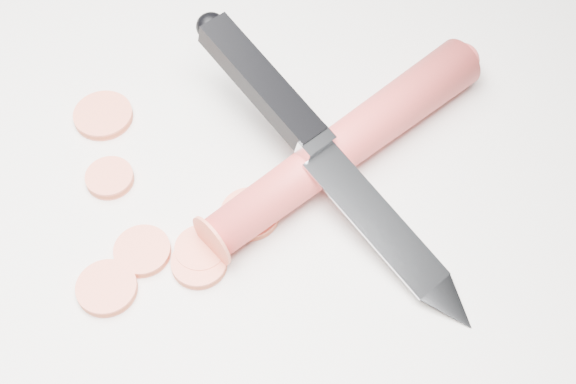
% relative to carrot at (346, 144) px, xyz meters
% --- Properties ---
extents(ground, '(2.40, 2.40, 0.00)m').
position_rel_carrot_xyz_m(ground, '(-0.08, -0.06, -0.02)').
color(ground, silver).
rests_on(ground, ground).
extents(carrot, '(0.12, 0.22, 0.03)m').
position_rel_carrot_xyz_m(carrot, '(0.00, 0.00, 0.00)').
color(carrot, red).
rests_on(carrot, ground).
extents(carrot_slice_0, '(0.04, 0.04, 0.01)m').
position_rel_carrot_xyz_m(carrot_slice_0, '(-0.09, -0.12, -0.01)').
color(carrot_slice_0, '#E46144').
rests_on(carrot_slice_0, ground).
extents(carrot_slice_1, '(0.03, 0.03, 0.01)m').
position_rel_carrot_xyz_m(carrot_slice_1, '(-0.14, -0.08, -0.01)').
color(carrot_slice_1, '#E46144').
rests_on(carrot_slice_1, ground).
extents(carrot_slice_2, '(0.04, 0.04, 0.01)m').
position_rel_carrot_xyz_m(carrot_slice_2, '(-0.10, -0.15, -0.01)').
color(carrot_slice_2, '#E46144').
rests_on(carrot_slice_2, ground).
extents(carrot_slice_3, '(0.03, 0.03, 0.01)m').
position_rel_carrot_xyz_m(carrot_slice_3, '(-0.05, -0.11, -0.01)').
color(carrot_slice_3, '#E46144').
rests_on(carrot_slice_3, ground).
extents(carrot_slice_4, '(0.04, 0.04, 0.01)m').
position_rel_carrot_xyz_m(carrot_slice_4, '(-0.04, -0.07, -0.01)').
color(carrot_slice_4, '#E46144').
rests_on(carrot_slice_4, ground).
extents(carrot_slice_5, '(0.04, 0.04, 0.01)m').
position_rel_carrot_xyz_m(carrot_slice_5, '(-0.17, -0.03, -0.01)').
color(carrot_slice_5, '#E46144').
rests_on(carrot_slice_5, ground).
extents(carrot_slice_6, '(0.03, 0.03, 0.01)m').
position_rel_carrot_xyz_m(carrot_slice_6, '(-0.06, -0.10, -0.01)').
color(carrot_slice_6, '#E46144').
rests_on(carrot_slice_6, ground).
extents(kitchen_knife, '(0.24, 0.14, 0.07)m').
position_rel_carrot_xyz_m(kitchen_knife, '(-0.00, -0.03, 0.02)').
color(kitchen_knife, silver).
rests_on(kitchen_knife, ground).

